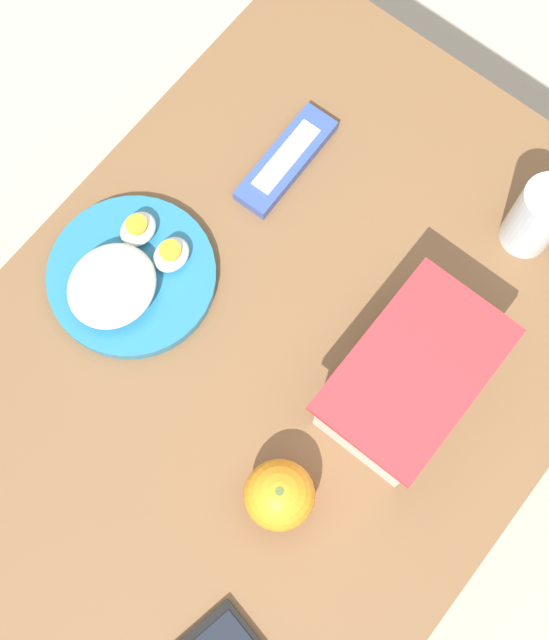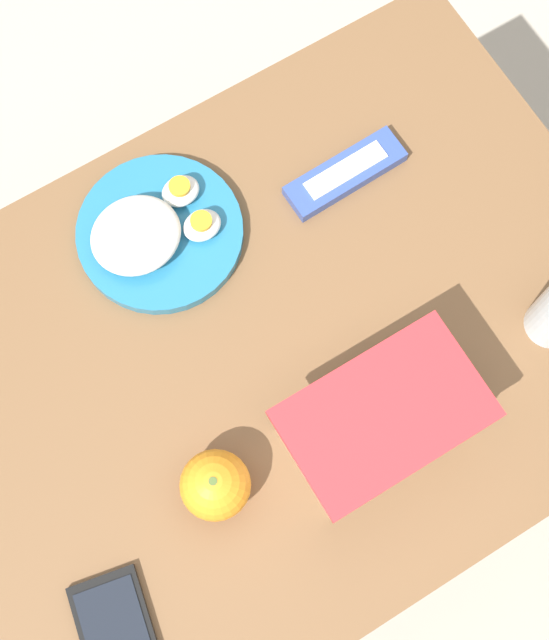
# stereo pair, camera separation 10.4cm
# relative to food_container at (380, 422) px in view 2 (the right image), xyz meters

# --- Properties ---
(ground_plane) EXTENTS (10.00, 10.00, 0.00)m
(ground_plane) POSITION_rel_food_container_xyz_m (0.05, -0.15, -0.75)
(ground_plane) COLOR #B2A899
(table) EXTENTS (0.91, 0.66, 0.70)m
(table) POSITION_rel_food_container_xyz_m (0.05, -0.15, -0.17)
(table) COLOR brown
(table) RESTS_ON ground_plane
(food_container) EXTENTS (0.22, 0.13, 0.10)m
(food_container) POSITION_rel_food_container_xyz_m (0.00, 0.00, 0.00)
(food_container) COLOR white
(food_container) RESTS_ON table
(orange_fruit) EXTENTS (0.08, 0.08, 0.08)m
(orange_fruit) POSITION_rel_food_container_xyz_m (0.19, -0.04, -0.01)
(orange_fruit) COLOR orange
(orange_fruit) RESTS_ON table
(rice_plate) EXTENTS (0.21, 0.21, 0.06)m
(rice_plate) POSITION_rel_food_container_xyz_m (0.10, -0.34, -0.03)
(rice_plate) COLOR teal
(rice_plate) RESTS_ON table
(candy_bar) EXTENTS (0.16, 0.05, 0.02)m
(candy_bar) POSITION_rel_food_container_xyz_m (-0.14, -0.29, -0.04)
(candy_bar) COLOR #334C9E
(candy_bar) RESTS_ON table
(cell_phone) EXTENTS (0.10, 0.14, 0.01)m
(cell_phone) POSITION_rel_food_container_xyz_m (0.36, 0.04, -0.04)
(cell_phone) COLOR black
(cell_phone) RESTS_ON table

